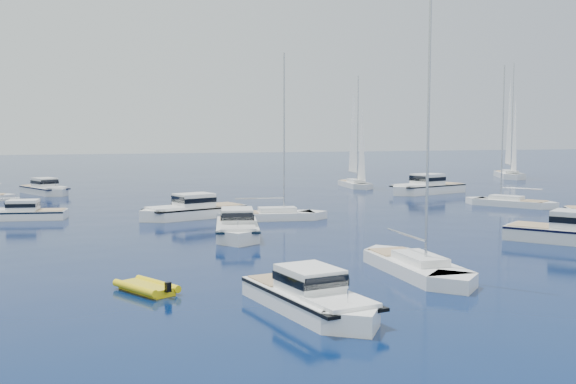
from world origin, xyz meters
name	(u,v)px	position (x,y,z in m)	size (l,w,h in m)	color
ground	(490,276)	(0.00, 0.00, 0.00)	(400.00, 400.00, 0.00)	#071F4A
motor_cruiser_near	(312,312)	(-11.27, -3.67, 0.00)	(2.78, 9.08, 2.38)	white
motor_cruiser_left	(237,237)	(-9.42, 17.01, 0.00)	(3.00, 9.81, 2.57)	silver
motor_cruiser_centre	(192,218)	(-10.68, 28.45, 0.00)	(3.17, 10.35, 2.72)	white
motor_cruiser_far_l	(21,219)	(-24.80, 31.96, 0.00)	(2.51, 8.22, 2.16)	white
motor_cruiser_distant	(426,193)	(20.34, 42.57, 0.00)	(3.54, 11.58, 3.04)	white
motor_cruiser_horizon	(46,194)	(-23.54, 55.91, 0.00)	(2.90, 9.49, 2.49)	silver
sailboat_fore	(416,274)	(-3.40, 1.76, 0.00)	(2.81, 10.81, 15.89)	white
sailboat_mid_r	(510,206)	(21.45, 27.61, 0.00)	(2.60, 9.98, 14.67)	white
sailboat_centre	(273,220)	(-4.32, 25.14, 0.00)	(2.59, 9.97, 14.65)	white
sailboat_sails_r	(355,187)	(16.00, 54.04, 0.00)	(2.72, 10.46, 15.38)	silver
sailboat_sails_far	(509,178)	(47.23, 63.16, 0.00)	(3.37, 12.95, 19.03)	silver
tender_yellow	(147,292)	(-17.50, 2.02, 0.00)	(1.93, 3.49, 0.95)	yellow
tender_grey_far	(188,208)	(-9.71, 36.41, 0.00)	(1.90, 3.42, 0.95)	black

